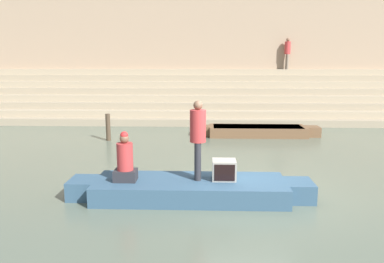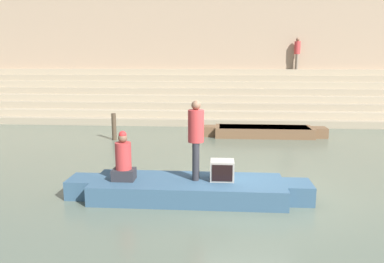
# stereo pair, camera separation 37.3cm
# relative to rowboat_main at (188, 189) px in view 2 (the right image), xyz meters

# --- Properties ---
(ground_plane) EXTENTS (120.00, 120.00, 0.00)m
(ground_plane) POSITION_rel_rowboat_main_xyz_m (1.44, 0.43, -0.23)
(ground_plane) COLOR #566051
(ghat_steps) EXTENTS (36.00, 4.77, 2.61)m
(ghat_steps) POSITION_rel_rowboat_main_xyz_m (1.44, 12.44, 0.69)
(ghat_steps) COLOR gray
(ghat_steps) RESTS_ON ground
(back_wall) EXTENTS (34.20, 1.28, 7.06)m
(back_wall) POSITION_rel_rowboat_main_xyz_m (1.44, 14.73, 3.27)
(back_wall) COLOR tan
(back_wall) RESTS_ON ground
(rowboat_main) EXTENTS (5.55, 1.54, 0.43)m
(rowboat_main) POSITION_rel_rowboat_main_xyz_m (0.00, 0.00, 0.00)
(rowboat_main) COLOR #33516B
(rowboat_main) RESTS_ON ground
(person_standing) EXTENTS (0.36, 0.36, 1.81)m
(person_standing) POSITION_rel_rowboat_main_xyz_m (0.17, 0.11, 1.24)
(person_standing) COLOR #28282D
(person_standing) RESTS_ON rowboat_main
(person_rowing) EXTENTS (0.50, 0.40, 1.14)m
(person_rowing) POSITION_rel_rowboat_main_xyz_m (-1.46, -0.09, 0.66)
(person_rowing) COLOR #28282D
(person_rowing) RESTS_ON rowboat_main
(tv_set) EXTENTS (0.54, 0.48, 0.45)m
(tv_set) POSITION_rel_rowboat_main_xyz_m (0.77, 0.09, 0.43)
(tv_set) COLOR #9E998E
(tv_set) RESTS_ON rowboat_main
(moored_boat_shore) EXTENTS (5.11, 1.23, 0.41)m
(moored_boat_shore) POSITION_rel_rowboat_main_xyz_m (2.53, 7.30, -0.01)
(moored_boat_shore) COLOR brown
(moored_boat_shore) RESTS_ON ground
(mooring_post) EXTENTS (0.18, 0.18, 1.06)m
(mooring_post) POSITION_rel_rowboat_main_xyz_m (-3.47, 6.16, 0.30)
(mooring_post) COLOR #473828
(mooring_post) RESTS_ON ground
(person_on_steps) EXTENTS (0.33, 0.33, 1.76)m
(person_on_steps) POSITION_rel_rowboat_main_xyz_m (5.01, 13.83, 3.39)
(person_on_steps) COLOR #756656
(person_on_steps) RESTS_ON ghat_steps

